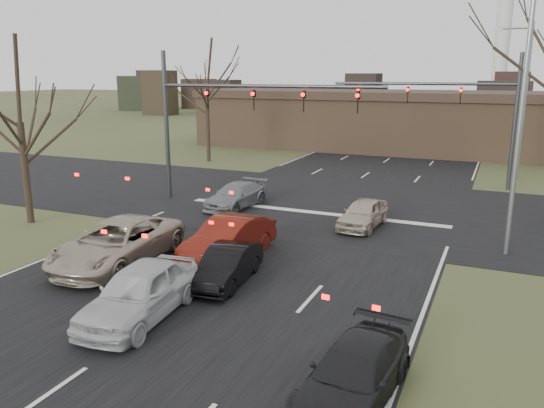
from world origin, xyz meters
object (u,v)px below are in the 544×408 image
Objects in this scene: building at (427,121)px; car_grey_ahead at (236,196)px; car_silver_suv at (117,243)px; mast_arm_far at (466,104)px; mast_arm_near at (218,108)px; car_charcoal_sedan at (354,374)px; streetlight_right_near at (516,108)px; car_silver_ahead at (363,213)px; streetlight_right_far at (523,93)px; car_white_sedan at (140,292)px; car_red_ahead at (229,238)px; car_black_hatch at (227,265)px.

building reaches higher than car_grey_ahead.
mast_arm_far is at bearing 59.25° from car_silver_suv.
mast_arm_near is 2.96× the size of car_charcoal_sedan.
car_charcoal_sedan is (11.32, -14.50, -4.48)m from mast_arm_near.
building is 15.75m from mast_arm_far.
streetlight_right_near is at bearing 24.56° from car_silver_suv.
mast_arm_far is at bearing 78.95° from car_silver_ahead.
car_white_sedan is at bearing -109.90° from streetlight_right_far.
mast_arm_far is 15.30m from car_grey_ahead.
car_silver_suv is at bearing -125.63° from car_silver_ahead.
car_red_ahead is at bearing -111.07° from mast_arm_far.
streetlight_right_near is 13.96m from car_grey_ahead.
car_white_sedan reaches higher than car_silver_ahead.
car_charcoal_sedan is (4.09, -39.50, -2.07)m from building.
car_silver_ahead is at bearing -3.59° from car_grey_ahead.
car_red_ahead is at bearing -94.57° from building.
streetlight_right_near is 12.84m from car_charcoal_sedan.
car_white_sedan is 0.99× the size of car_red_ahead.
mast_arm_near reaches higher than car_silver_ahead.
car_white_sedan is (-6.68, -23.13, -4.23)m from mast_arm_far.
car_silver_ahead is (7.00, 8.34, -0.16)m from car_silver_suv.
building reaches higher than car_silver_suv.
mast_arm_near is 2.08× the size of car_silver_suv.
mast_arm_far reaches higher than building.
car_black_hatch is 0.98× the size of car_silver_ahead.
building is 10.34× the size of car_charcoal_sedan.
mast_arm_far is 12.73m from car_silver_ahead.
car_silver_ahead is at bearing 165.80° from streetlight_right_near.
car_red_ahead is (3.39, -7.08, 0.14)m from car_grey_ahead.
car_charcoal_sedan is at bearing -49.77° from car_grey_ahead.
streetlight_right_near is at bearing -78.53° from mast_arm_far.
mast_arm_near is 1.09× the size of mast_arm_far.
car_grey_ahead is at bearing -133.99° from mast_arm_far.
mast_arm_near is 14.60m from car_white_sedan.
mast_arm_near reaches higher than car_red_ahead.
car_charcoal_sedan is at bearing -52.04° from mast_arm_near.
car_red_ahead is (-9.93, -21.63, -4.82)m from streetlight_right_far.
car_silver_suv is at bearing -119.17° from streetlight_right_far.
building is at bearing 90.42° from car_red_ahead.
car_grey_ahead is (0.00, 9.32, -0.18)m from car_silver_suv.
mast_arm_near is 18.93m from car_charcoal_sedan.
mast_arm_far is 22.72m from car_silver_suv.
mast_arm_far is 2.71× the size of car_charcoal_sedan.
car_charcoal_sedan is 17.22m from car_grey_ahead.
car_grey_ahead is at bearing -132.48° from streetlight_right_far.
car_grey_ahead is (1.23, -0.55, -4.44)m from mast_arm_near.
mast_arm_far is at bearing 68.46° from car_white_sedan.
building is 7.29× the size of car_silver_suv.
car_silver_ahead is (2.50, 8.30, 0.03)m from car_black_hatch.
building is at bearing 80.82° from car_white_sedan.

